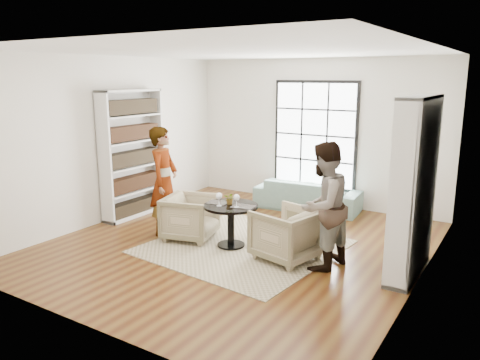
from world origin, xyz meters
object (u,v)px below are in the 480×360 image
Objects in this scene: pedestal_table at (231,216)px; flower_centerpiece at (230,198)px; armchair_left at (190,217)px; wine_glass_right at (237,198)px; wine_glass_left at (219,197)px; person_right at (323,206)px; sofa at (307,195)px; armchair_right at (286,234)px; person_left at (164,181)px.

pedestal_table is 0.28m from flower_centerpiece.
flower_centerpiece is (0.74, 0.07, 0.41)m from armchair_left.
flower_centerpiece is at bearing -99.61° from armchair_left.
armchair_left is (-0.77, -0.04, -0.13)m from pedestal_table.
armchair_left is 3.83× the size of wine_glass_right.
wine_glass_right is (0.27, 0.07, -0.00)m from wine_glass_left.
sofa is at bearing -140.67° from person_right.
armchair_right is 4.52× the size of flower_centerpiece.
wine_glass_left is 0.28m from wine_glass_right.
sofa is at bearing 84.49° from wine_glass_left.
pedestal_table is 0.47× the size of person_left.
pedestal_table is 2.61m from sofa.
flower_centerpiece is at bearing 150.29° from wine_glass_right.
sofa is 9.78× the size of wine_glass_left.
wine_glass_right is at bearing -75.29° from person_right.
sofa is 2.80m from armchair_left.
pedestal_table is 0.98m from armchair_right.
flower_centerpiece reaches higher than pedestal_table.
armchair_right is 2.35m from person_left.
armchair_right is at bearing -103.69° from armchair_left.
person_left reaches higher than armchair_right.
armchair_left is 1.74m from armchair_right.
armchair_right reaches higher than pedestal_table.
person_left is at bearing 174.68° from wine_glass_left.
person_left is 2.84m from person_right.
armchair_left is at bearing -107.27° from person_left.
wine_glass_left is at bearing -68.95° from armchair_right.
flower_centerpiece reaches higher than sofa.
pedestal_table is 4.05× the size of wine_glass_right.
sofa is at bearing 86.70° from pedestal_table.
pedestal_table is 1.06× the size of armchair_left.
wine_glass_right is at bearing -107.30° from armchair_left.
armchair_right is at bearing 5.25° from wine_glass_right.
sofa is at bearing 85.99° from flower_centerpiece.
armchair_left is 0.78m from person_left.
armchair_right reaches higher than armchair_left.
person_left is 1.21m from wine_glass_left.
armchair_right is 1.08m from flower_centerpiece.
flower_centerpiece is at bearing 64.65° from wine_glass_left.
sofa is at bearing -149.15° from armchair_right.
flower_centerpiece is at bearing -78.51° from armchair_right.
person_right is (1.52, -0.01, 0.39)m from pedestal_table.
sofa is 9.83× the size of wine_glass_right.
wine_glass_right is at bearing 14.80° from wine_glass_left.
armchair_left is 1.04m from wine_glass_right.
wine_glass_left is (1.20, -0.11, -0.08)m from person_left.
wine_glass_right reaches higher than flower_centerpiece.
person_left is 8.66× the size of wine_glass_right.
person_right is at bearing -1.20° from flower_centerpiece.
armchair_right is 0.48× the size of person_right.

